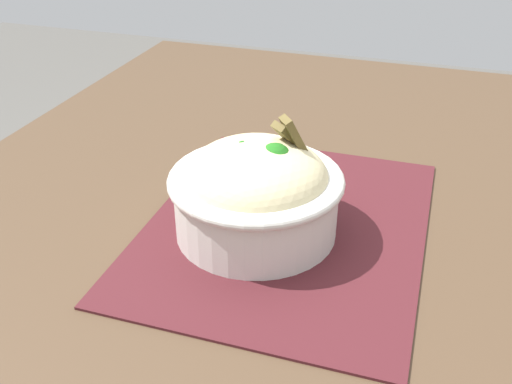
{
  "coord_description": "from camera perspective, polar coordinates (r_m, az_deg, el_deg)",
  "views": [
    {
      "loc": [
        -0.55,
        -0.11,
        1.12
      ],
      "look_at": [
        -0.04,
        0.06,
        0.8
      ],
      "focal_mm": 41.47,
      "sensor_mm": 36.0,
      "label": 1
    }
  ],
  "objects": [
    {
      "name": "fork",
      "position": [
        0.77,
        3.3,
        1.79
      ],
      "size": [
        0.04,
        0.13,
        0.0
      ],
      "color": "silver",
      "rests_on": "placemat"
    },
    {
      "name": "placemat",
      "position": [
        0.67,
        2.99,
        -3.23
      ],
      "size": [
        0.39,
        0.31,
        0.0
      ],
      "primitive_type": "cube",
      "rotation": [
        0.0,
        0.0,
        0.01
      ],
      "color": "#47191E",
      "rests_on": "table"
    },
    {
      "name": "bowl",
      "position": [
        0.63,
        0.03,
        0.18
      ],
      "size": [
        0.21,
        0.21,
        0.13
      ],
      "color": "silver",
      "rests_on": "placemat"
    },
    {
      "name": "table",
      "position": [
        0.72,
        5.31,
        -8.01
      ],
      "size": [
        1.23,
        0.97,
        0.75
      ],
      "color": "#4C3826",
      "rests_on": "ground_plane"
    }
  ]
}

